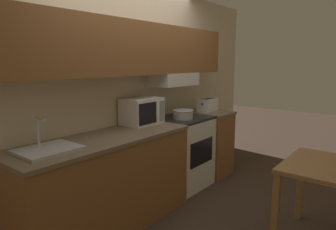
# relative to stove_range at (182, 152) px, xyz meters

# --- Properties ---
(ground_plane) EXTENTS (16.00, 16.00, 0.00)m
(ground_plane) POSITION_rel_stove_range_xyz_m (-0.69, 0.30, -0.46)
(ground_plane) COLOR #3D2D23
(wall_back) EXTENTS (5.48, 0.38, 2.55)m
(wall_back) POSITION_rel_stove_range_xyz_m (-0.67, 0.24, 1.03)
(wall_back) COLOR beige
(wall_back) RESTS_ON ground_plane
(lower_counter_main) EXTENTS (1.88, 0.66, 0.93)m
(lower_counter_main) POSITION_rel_stove_range_xyz_m (-1.30, -0.02, 0.00)
(lower_counter_main) COLOR brown
(lower_counter_main) RESTS_ON ground_plane
(lower_counter_right_stub) EXTENTS (0.50, 0.66, 0.93)m
(lower_counter_right_stub) POSITION_rel_stove_range_xyz_m (0.61, -0.02, 0.00)
(lower_counter_right_stub) COLOR brown
(lower_counter_right_stub) RESTS_ON ground_plane
(stove_range) EXTENTS (0.72, 0.61, 0.93)m
(stove_range) POSITION_rel_stove_range_xyz_m (0.00, 0.00, 0.00)
(stove_range) COLOR white
(stove_range) RESTS_ON ground_plane
(cooking_pot) EXTENTS (0.34, 0.26, 0.11)m
(cooking_pot) POSITION_rel_stove_range_xyz_m (-0.08, -0.06, 0.52)
(cooking_pot) COLOR #B7BABF
(cooking_pot) RESTS_ON stove_range
(microwave) EXTENTS (0.45, 0.32, 0.30)m
(microwave) POSITION_rel_stove_range_xyz_m (-0.63, 0.12, 0.61)
(microwave) COLOR white
(microwave) RESTS_ON lower_counter_main
(toaster) EXTENTS (0.29, 0.19, 0.18)m
(toaster) POSITION_rel_stove_range_xyz_m (0.62, 0.01, 0.56)
(toaster) COLOR white
(toaster) RESTS_ON lower_counter_right_stub
(sink_basin) EXTENTS (0.47, 0.39, 0.27)m
(sink_basin) POSITION_rel_stove_range_xyz_m (-1.88, -0.02, 0.48)
(sink_basin) COLOR #B7BABF
(sink_basin) RESTS_ON lower_counter_main
(dining_table) EXTENTS (0.83, 0.82, 0.76)m
(dining_table) POSITION_rel_stove_range_xyz_m (-0.31, -1.84, 0.18)
(dining_table) COLOR #9E7042
(dining_table) RESTS_ON ground_plane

